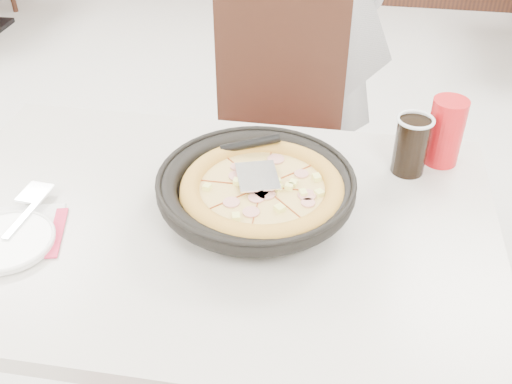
% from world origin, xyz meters
% --- Properties ---
extents(main_table, '(1.29, 0.95, 0.75)m').
position_xyz_m(main_table, '(0.31, -0.03, 0.38)').
color(main_table, '#BCB7AE').
rests_on(main_table, floor).
extents(chair_far, '(0.47, 0.47, 0.95)m').
position_xyz_m(chair_far, '(0.38, 0.62, 0.47)').
color(chair_far, black).
rests_on(chair_far, floor).
extents(trivet, '(0.12, 0.12, 0.04)m').
position_xyz_m(trivet, '(0.42, 0.00, 0.77)').
color(trivet, black).
rests_on(trivet, main_table).
extents(pizza_pan, '(0.39, 0.39, 0.01)m').
position_xyz_m(pizza_pan, '(0.41, 0.01, 0.79)').
color(pizza_pan, black).
rests_on(pizza_pan, trivet).
extents(pizza, '(0.37, 0.37, 0.02)m').
position_xyz_m(pizza, '(0.42, -0.01, 0.81)').
color(pizza, gold).
rests_on(pizza, pizza_pan).
extents(pizza_server, '(0.11, 0.12, 0.00)m').
position_xyz_m(pizza_server, '(0.41, 0.01, 0.84)').
color(pizza_server, white).
rests_on(pizza_server, pizza).
extents(napkin, '(0.19, 0.19, 0.00)m').
position_xyz_m(napkin, '(-0.05, -0.13, 0.75)').
color(napkin, white).
rests_on(napkin, main_table).
extents(side_plate, '(0.20, 0.20, 0.01)m').
position_xyz_m(side_plate, '(-0.05, -0.18, 0.76)').
color(side_plate, white).
rests_on(side_plate, napkin).
extents(fork, '(0.03, 0.15, 0.00)m').
position_xyz_m(fork, '(-0.05, -0.11, 0.77)').
color(fork, white).
rests_on(fork, side_plate).
extents(cola_glass, '(0.08, 0.08, 0.13)m').
position_xyz_m(cola_glass, '(0.73, 0.21, 0.81)').
color(cola_glass, black).
rests_on(cola_glass, main_table).
extents(red_cup, '(0.09, 0.09, 0.16)m').
position_xyz_m(red_cup, '(0.80, 0.27, 0.83)').
color(red_cup, red).
rests_on(red_cup, main_table).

